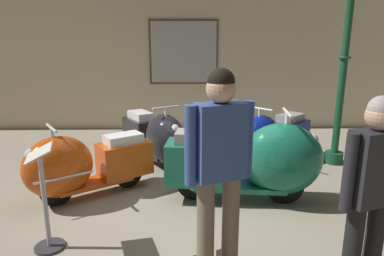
# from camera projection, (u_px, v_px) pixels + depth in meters

# --- Properties ---
(ground_plane) EXTENTS (60.00, 60.00, 0.00)m
(ground_plane) POSITION_uv_depth(u_px,v_px,m) (181.00, 200.00, 4.19)
(ground_plane) COLOR gray
(showroom_back_wall) EXTENTS (18.00, 0.24, 3.39)m
(showroom_back_wall) POSITION_uv_depth(u_px,v_px,m) (183.00, 52.00, 7.39)
(showroom_back_wall) COLOR beige
(showroom_back_wall) RESTS_ON ground
(scooter_0) EXTENTS (1.55, 1.25, 0.96)m
(scooter_0) POSITION_uv_depth(u_px,v_px,m) (80.00, 165.00, 4.13)
(scooter_0) COLOR black
(scooter_0) RESTS_ON ground
(scooter_1) EXTENTS (1.25, 1.60, 0.98)m
(scooter_1) POSITION_uv_depth(u_px,v_px,m) (157.00, 137.00, 5.32)
(scooter_1) COLOR black
(scooter_1) RESTS_ON ground
(scooter_2) EXTENTS (1.89, 0.72, 1.13)m
(scooter_2) POSITION_uv_depth(u_px,v_px,m) (256.00, 161.00, 4.04)
(scooter_2) COLOR black
(scooter_2) RESTS_ON ground
(scooter_3) EXTENTS (1.47, 1.41, 0.97)m
(scooter_3) POSITION_uv_depth(u_px,v_px,m) (269.00, 139.00, 5.25)
(scooter_3) COLOR black
(scooter_3) RESTS_ON ground
(lamppost) EXTENTS (0.28, 0.28, 3.15)m
(lamppost) POSITION_uv_depth(u_px,v_px,m) (345.00, 54.00, 5.07)
(lamppost) COLOR #144728
(lamppost) RESTS_ON ground
(visitor_0) EXTENTS (0.50, 0.33, 1.54)m
(visitor_0) POSITION_uv_depth(u_px,v_px,m) (371.00, 186.00, 2.42)
(visitor_0) COLOR black
(visitor_0) RESTS_ON ground
(visitor_1) EXTENTS (0.55, 0.37, 1.71)m
(visitor_1) POSITION_uv_depth(u_px,v_px,m) (219.00, 161.00, 2.66)
(visitor_1) COLOR black
(visitor_1) RESTS_ON ground
(info_stanchion) EXTENTS (0.31, 0.37, 1.00)m
(info_stanchion) POSITION_uv_depth(u_px,v_px,m) (45.00, 208.00, 3.12)
(info_stanchion) COLOR #333338
(info_stanchion) RESTS_ON ground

